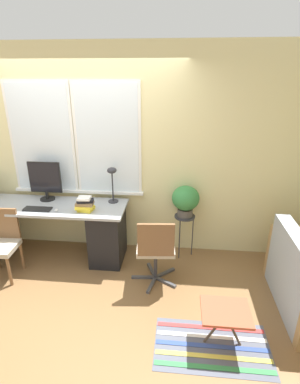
{
  "coord_description": "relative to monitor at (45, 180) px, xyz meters",
  "views": [
    {
      "loc": [
        1.17,
        -3.05,
        2.34
      ],
      "look_at": [
        0.85,
        0.16,
        1.06
      ],
      "focal_mm": 28.0,
      "sensor_mm": 36.0,
      "label": 1
    }
  ],
  "objects": [
    {
      "name": "ground_plane",
      "position": [
        0.57,
        -0.5,
        -1.03
      ],
      "size": [
        14.0,
        14.0,
        0.0
      ],
      "primitive_type": "plane",
      "color": "brown"
    },
    {
      "name": "wall_back_with_window",
      "position": [
        0.56,
        0.21,
        0.33
      ],
      "size": [
        9.0,
        0.12,
        2.7
      ],
      "color": "beige",
      "rests_on": "ground_plane"
    },
    {
      "name": "desk",
      "position": [
        -0.01,
        -0.18,
        -0.62
      ],
      "size": [
        2.19,
        0.63,
        0.76
      ],
      "color": "#9EA3A8",
      "rests_on": "ground_plane"
    },
    {
      "name": "monitor",
      "position": [
        0.0,
        0.0,
        0.0
      ],
      "size": [
        0.43,
        0.2,
        0.52
      ],
      "color": "black",
      "rests_on": "desk"
    },
    {
      "name": "keyboard",
      "position": [
        0.01,
        -0.33,
        -0.26
      ],
      "size": [
        0.34,
        0.13,
        0.02
      ],
      "color": "black",
      "rests_on": "desk"
    },
    {
      "name": "mouse",
      "position": [
        0.26,
        -0.35,
        -0.26
      ],
      "size": [
        0.04,
        0.06,
        0.03
      ],
      "color": "silver",
      "rests_on": "desk"
    },
    {
      "name": "desk_lamp",
      "position": [
        0.9,
        0.01,
        0.08
      ],
      "size": [
        0.13,
        0.13,
        0.47
      ],
      "color": "#2D2D33",
      "rests_on": "desk"
    },
    {
      "name": "book_stack",
      "position": [
        0.61,
        -0.29,
        -0.19
      ],
      "size": [
        0.24,
        0.2,
        0.18
      ],
      "color": "yellow",
      "rests_on": "desk"
    },
    {
      "name": "desk_chair_wooden",
      "position": [
        -0.35,
        -0.62,
        -0.59
      ],
      "size": [
        0.4,
        0.41,
        0.83
      ],
      "rotation": [
        0.0,
        0.0,
        0.04
      ],
      "color": "brown",
      "rests_on": "ground_plane"
    },
    {
      "name": "office_chair_swivel",
      "position": [
        1.51,
        -0.61,
        -0.56
      ],
      "size": [
        0.55,
        0.57,
        0.87
      ],
      "rotation": [
        0.0,
        0.0,
        3.23
      ],
      "color": "#47474C",
      "rests_on": "ground_plane"
    },
    {
      "name": "plant_stand",
      "position": [
        1.84,
        0.02,
        -0.5
      ],
      "size": [
        0.27,
        0.27,
        0.59
      ],
      "color": "#333338",
      "rests_on": "ground_plane"
    },
    {
      "name": "potted_plant",
      "position": [
        1.84,
        0.02,
        -0.2
      ],
      "size": [
        0.35,
        0.35,
        0.41
      ],
      "color": "#514C47",
      "rests_on": "plant_stand"
    },
    {
      "name": "floor_rug_striped",
      "position": [
        2.1,
        -1.47,
        -1.03
      ],
      "size": [
        1.05,
        0.6,
        0.01
      ],
      "color": "#565B6B",
      "rests_on": "ground_plane"
    },
    {
      "name": "folding_stool",
      "position": [
        2.2,
        -1.42,
        -0.68
      ],
      "size": [
        0.43,
        0.37,
        0.39
      ],
      "color": "#B24C33",
      "rests_on": "ground_plane"
    }
  ]
}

